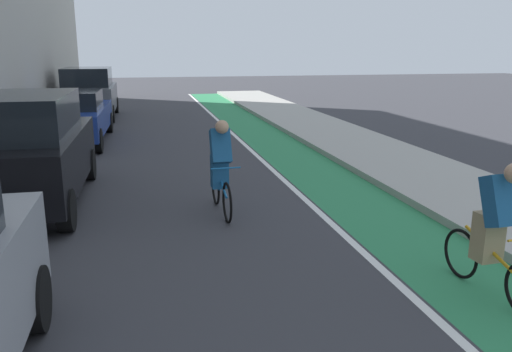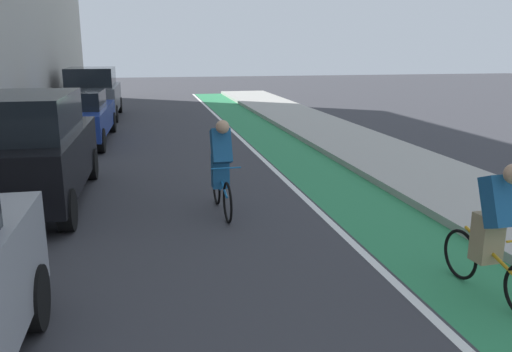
{
  "view_description": "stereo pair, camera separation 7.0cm",
  "coord_description": "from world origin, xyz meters",
  "px_view_note": "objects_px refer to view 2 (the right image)",
  "views": [
    {
      "loc": [
        -0.79,
        1.17,
        2.74
      ],
      "look_at": [
        0.81,
        8.34,
        0.92
      ],
      "focal_mm": 36.37,
      "sensor_mm": 36.0,
      "label": 1
    },
    {
      "loc": [
        -0.72,
        1.16,
        2.74
      ],
      "look_at": [
        0.81,
        8.34,
        0.92
      ],
      "focal_mm": 36.37,
      "sensor_mm": 36.0,
      "label": 2
    }
  ],
  "objects_px": {
    "parked_sedan_blue": "(75,116)",
    "cyclist_lead": "(494,229)",
    "parked_suv_black": "(30,149)",
    "parked_suv_gray": "(93,92)",
    "cyclist_mid": "(221,166)"
  },
  "relations": [
    {
      "from": "cyclist_mid",
      "to": "parked_sedan_blue",
      "type": "bearing_deg",
      "value": 113.13
    },
    {
      "from": "parked_sedan_blue",
      "to": "cyclist_mid",
      "type": "bearing_deg",
      "value": -66.87
    },
    {
      "from": "parked_suv_black",
      "to": "cyclist_lead",
      "type": "bearing_deg",
      "value": -40.37
    },
    {
      "from": "parked_suv_black",
      "to": "parked_suv_gray",
      "type": "distance_m",
      "value": 11.95
    },
    {
      "from": "cyclist_mid",
      "to": "parked_suv_gray",
      "type": "bearing_deg",
      "value": 103.76
    },
    {
      "from": "parked_suv_black",
      "to": "parked_sedan_blue",
      "type": "xyz_separation_m",
      "value": [
        -0.0,
        6.34,
        -0.23
      ]
    },
    {
      "from": "cyclist_lead",
      "to": "cyclist_mid",
      "type": "relative_size",
      "value": 0.97
    },
    {
      "from": "parked_sedan_blue",
      "to": "cyclist_mid",
      "type": "height_order",
      "value": "cyclist_mid"
    },
    {
      "from": "parked_suv_black",
      "to": "cyclist_mid",
      "type": "bearing_deg",
      "value": -20.27
    },
    {
      "from": "parked_suv_gray",
      "to": "cyclist_lead",
      "type": "xyz_separation_m",
      "value": [
        5.71,
        -16.8,
        -0.21
      ]
    },
    {
      "from": "cyclist_lead",
      "to": "cyclist_mid",
      "type": "distance_m",
      "value": 4.43
    },
    {
      "from": "parked_suv_gray",
      "to": "cyclist_mid",
      "type": "relative_size",
      "value": 2.49
    },
    {
      "from": "parked_suv_gray",
      "to": "cyclist_lead",
      "type": "distance_m",
      "value": 17.75
    },
    {
      "from": "cyclist_lead",
      "to": "parked_suv_gray",
      "type": "bearing_deg",
      "value": 108.77
    },
    {
      "from": "parked_sedan_blue",
      "to": "cyclist_lead",
      "type": "bearing_deg",
      "value": -62.98
    }
  ]
}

